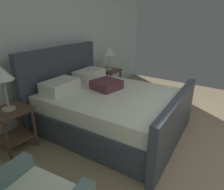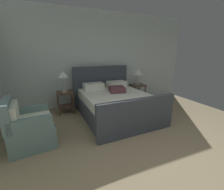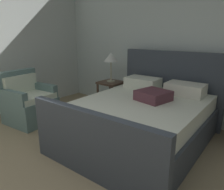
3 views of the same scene
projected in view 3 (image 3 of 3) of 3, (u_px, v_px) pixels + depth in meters
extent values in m
cube|color=silver|center=(193.00, 39.00, 3.60)|extent=(5.90, 0.12, 2.86)
cube|color=#383F49|center=(140.00, 129.00, 3.11)|extent=(1.73, 2.03, 0.40)
cube|color=#383F49|center=(170.00, 87.00, 3.77)|extent=(1.76, 0.18, 1.24)
cube|color=#383F49|center=(91.00, 146.00, 2.27)|extent=(1.76, 0.18, 0.77)
cube|color=silver|center=(141.00, 109.00, 3.02)|extent=(1.65, 1.96, 0.22)
cube|color=silver|center=(143.00, 83.00, 3.71)|extent=(0.58, 0.39, 0.18)
cube|color=silver|center=(185.00, 89.00, 3.28)|extent=(0.58, 0.39, 0.18)
cube|color=brown|center=(153.00, 96.00, 3.02)|extent=(0.46, 0.46, 0.14)
cube|color=#503B2C|center=(111.00, 83.00, 4.31)|extent=(0.44, 0.44, 0.04)
cube|color=#503B2C|center=(111.00, 102.00, 4.42)|extent=(0.40, 0.40, 0.02)
cylinder|color=#503B2C|center=(98.00, 97.00, 4.37)|extent=(0.04, 0.04, 0.56)
cylinder|color=#503B2C|center=(112.00, 101.00, 4.13)|extent=(0.04, 0.04, 0.56)
cylinder|color=#503B2C|center=(110.00, 93.00, 4.65)|extent=(0.04, 0.04, 0.56)
cylinder|color=#503B2C|center=(124.00, 97.00, 4.41)|extent=(0.04, 0.04, 0.56)
cylinder|color=#B7B293|center=(111.00, 81.00, 4.30)|extent=(0.16, 0.16, 0.02)
cylinder|color=#B7B293|center=(111.00, 71.00, 4.24)|extent=(0.02, 0.02, 0.38)
cone|color=silver|center=(111.00, 57.00, 4.17)|extent=(0.27, 0.27, 0.17)
cube|color=slate|center=(31.00, 110.00, 3.83)|extent=(0.80, 0.80, 0.42)
cube|color=silver|center=(30.00, 96.00, 3.75)|extent=(0.74, 0.74, 0.10)
cube|color=slate|center=(17.00, 84.00, 3.86)|extent=(0.21, 0.73, 0.48)
cube|color=silver|center=(21.00, 86.00, 3.82)|extent=(0.18, 0.62, 0.36)
cube|color=slate|center=(13.00, 97.00, 3.49)|extent=(0.66, 0.18, 0.22)
cube|color=slate|center=(43.00, 89.00, 3.99)|extent=(0.66, 0.18, 0.22)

